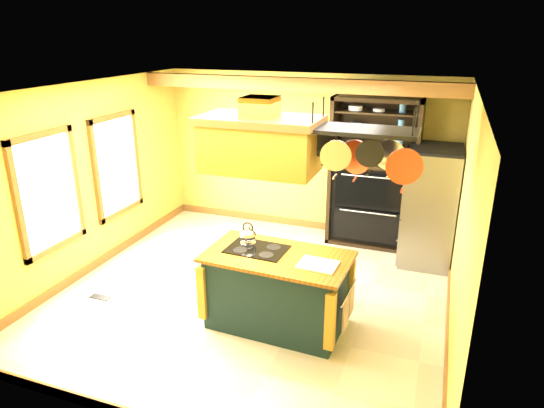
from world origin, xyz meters
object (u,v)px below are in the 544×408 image
Objects in this scene: kitchen_island at (277,290)px; pot_rack at (365,143)px; refrigerator at (429,209)px; range_hood at (260,141)px; hutch at (372,189)px.

pot_rack reaches higher than kitchen_island.
refrigerator is at bearing 59.69° from kitchen_island.
kitchen_island is 1.77m from range_hood.
range_hood is (-0.20, -0.00, 1.76)m from kitchen_island.
kitchen_island is at bearing 0.27° from range_hood.
pot_rack is at bearing 0.00° from range_hood.
range_hood reaches higher than hutch.
refrigerator is 0.72× the size of hutch.
hutch reaches higher than kitchen_island.
refrigerator is (1.56, 2.40, 0.38)m from kitchen_island.
pot_rack is (1.11, 0.00, 0.07)m from range_hood.
range_hood is 1.13× the size of pot_rack.
hutch is (-0.27, 2.83, -1.37)m from pot_rack.
pot_rack is (0.92, -0.00, 1.82)m from kitchen_island.
range_hood reaches higher than refrigerator.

